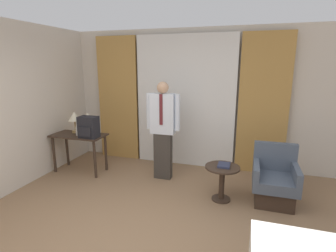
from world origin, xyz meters
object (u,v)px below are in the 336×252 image
Objects in this scene: table_lamp_right at (88,118)px; person at (163,127)px; armchair at (274,182)px; bottle_near_edge at (78,131)px; side_table at (222,177)px; table_lamp_left at (74,117)px; backpack at (89,127)px; desk at (79,141)px; book at (224,165)px.

person reaches higher than table_lamp_right.
table_lamp_right is 3.40m from armchair.
bottle_near_edge is 2.74m from side_table.
table_lamp_left is 0.32m from bottle_near_edge.
bottle_near_edge is at bearing -171.82° from person.
table_lamp_left is at bearing 153.46° from backpack.
table_lamp_right reaches higher than backpack.
table_lamp_right is at bearing 37.30° from desk.
backpack is at bearing 175.66° from book.
table_lamp_left is at bearing 171.34° from side_table.
person is at bearing 169.95° from armchair.
armchair reaches higher than desk.
table_lamp_left is 1.76m from person.
book is at bearing -5.33° from bottle_near_edge.
table_lamp_left is at bearing -177.69° from person.
bottle_near_edge is at bearing 174.11° from side_table.
table_lamp_right is 2.02× the size of bottle_near_edge.
armchair is at bearing -2.40° from desk.
backpack reaches higher than armchair.
desk is at bearing 177.60° from armchair.
backpack is at bearing -54.74° from table_lamp_right.
table_lamp_right is 0.75× the size of side_table.
armchair is 0.79m from book.
backpack is (0.45, -0.23, -0.11)m from table_lamp_left.
table_lamp_right reaches higher than armchair.
bottle_near_edge is at bearing -128.61° from table_lamp_right.
side_table is at bearing -6.80° from desk.
backpack is 1.70× the size of book.
side_table is 2.39× the size of book.
armchair is at bearing -10.05° from person.
side_table is (2.69, -0.28, -0.45)m from bottle_near_edge.
bottle_near_edge is at bearing 178.36° from armchair.
table_lamp_right is at bearing -177.22° from person.
desk is at bearing 173.20° from side_table.
table_lamp_left reaches higher than desk.
table_lamp_left is 0.75× the size of side_table.
armchair is at bearing -4.07° from table_lamp_left.
side_table is at bearing -166.60° from armchair.
book reaches higher than side_table.
bottle_near_edge reaches higher than armchair.
person reaches higher than backpack.
armchair is (3.32, -0.26, -0.72)m from table_lamp_right.
book is at bearing -23.35° from person.
table_lamp_right reaches higher than book.
bottle_near_edge is at bearing 166.51° from backpack.
table_lamp_right is 1.47m from person.
table_lamp_left is 0.48× the size of armchair.
desk is 2.48× the size of table_lamp_left.
desk is 3.48m from armchair.
table_lamp_left is 0.29m from table_lamp_right.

